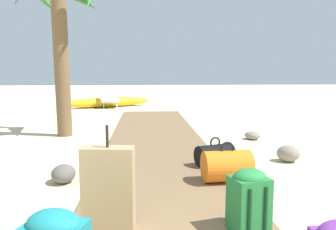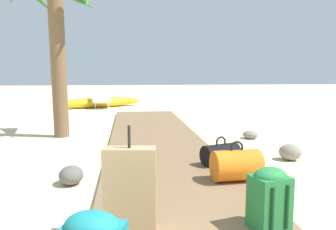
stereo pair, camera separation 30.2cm
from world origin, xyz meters
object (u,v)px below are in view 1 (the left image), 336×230
object	(u,v)px
duffel_bag_black	(215,155)
lounge_chair	(112,99)
kayak	(108,102)
suitcase_tan	(108,189)
backpack_green	(249,198)
palm_tree_far_left	(60,8)
duffel_bag_orange	(227,166)

from	to	relation	value
duffel_bag_black	lounge_chair	world-z (taller)	lounge_chair
lounge_chair	kayak	world-z (taller)	lounge_chair
suitcase_tan	backpack_green	xyz separation A→B (m)	(1.13, -0.11, -0.07)
duffel_bag_black	palm_tree_far_left	world-z (taller)	palm_tree_far_left
duffel_bag_orange	palm_tree_far_left	size ratio (longest dim) A/B	0.17
suitcase_tan	backpack_green	distance (m)	1.14
duffel_bag_orange	lounge_chair	xyz separation A→B (m)	(-2.20, 9.24, 0.06)
suitcase_tan	palm_tree_far_left	size ratio (longest dim) A/B	0.25
suitcase_tan	kayak	distance (m)	10.60
suitcase_tan	lounge_chair	world-z (taller)	suitcase_tan
backpack_green	duffel_bag_black	distance (m)	1.97
duffel_bag_orange	backpack_green	size ratio (longest dim) A/B	1.13
suitcase_tan	duffel_bag_black	xyz separation A→B (m)	(1.27, 1.85, -0.20)
duffel_bag_orange	palm_tree_far_left	bearing A→B (deg)	127.95
suitcase_tan	kayak	size ratio (longest dim) A/B	0.25
suitcase_tan	palm_tree_far_left	distance (m)	5.23
suitcase_tan	lounge_chair	xyz separation A→B (m)	(-0.94, 10.37, -0.10)
duffel_bag_orange	duffel_bag_black	size ratio (longest dim) A/B	1.00
suitcase_tan	duffel_bag_black	world-z (taller)	suitcase_tan
palm_tree_far_left	kayak	size ratio (longest dim) A/B	1.04
palm_tree_far_left	lounge_chair	xyz separation A→B (m)	(0.45, 5.84, -2.31)
backpack_green	kayak	bearing A→B (deg)	101.87
duffel_bag_orange	kayak	size ratio (longest dim) A/B	0.17
backpack_green	duffel_bag_black	bearing A→B (deg)	86.05
duffel_bag_orange	kayak	bearing A→B (deg)	104.11
duffel_bag_orange	suitcase_tan	world-z (taller)	suitcase_tan
suitcase_tan	palm_tree_far_left	world-z (taller)	palm_tree_far_left
kayak	duffel_bag_orange	bearing A→B (deg)	-75.89
backpack_green	kayak	world-z (taller)	backpack_green
suitcase_tan	duffel_bag_black	size ratio (longest dim) A/B	1.48
duffel_bag_black	palm_tree_far_left	xyz separation A→B (m)	(-2.66, 2.68, 2.41)
duffel_bag_orange	lounge_chair	bearing A→B (deg)	103.37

